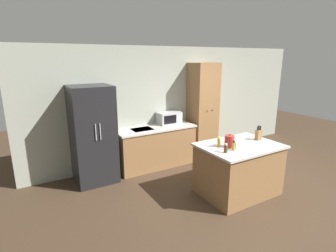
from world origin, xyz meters
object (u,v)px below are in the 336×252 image
object	(u,v)px
spice_bottle_amber_oil	(226,148)
refrigerator	(93,135)
kettle	(229,141)
microwave	(169,118)
spice_bottle_short_red	(219,142)
spice_bottle_tall_dark	(234,146)
pantry_cabinet	(203,110)
spice_bottle_green_herb	(235,145)
knife_block	(259,135)

from	to	relation	value
spice_bottle_amber_oil	refrigerator	bearing A→B (deg)	129.05
refrigerator	kettle	xyz separation A→B (m)	(1.81, -1.76, 0.07)
microwave	spice_bottle_short_red	distance (m)	1.86
spice_bottle_tall_dark	kettle	distance (m)	0.18
refrigerator	pantry_cabinet	size ratio (longest dim) A/B	0.83
refrigerator	spice_bottle_short_red	distance (m)	2.36
pantry_cabinet	spice_bottle_short_red	size ratio (longest dim) A/B	12.58
microwave	spice_bottle_short_red	bearing A→B (deg)	-93.99
microwave	kettle	distance (m)	1.94
spice_bottle_green_herb	kettle	world-z (taller)	kettle
spice_bottle_short_red	kettle	size ratio (longest dim) A/B	0.80
pantry_cabinet	microwave	bearing A→B (deg)	174.69
microwave	knife_block	world-z (taller)	knife_block
pantry_cabinet	microwave	xyz separation A→B (m)	(-0.89, 0.08, -0.10)
knife_block	spice_bottle_green_herb	distance (m)	0.75
spice_bottle_short_red	spice_bottle_tall_dark	bearing A→B (deg)	-69.92
spice_bottle_green_herb	pantry_cabinet	bearing A→B (deg)	66.25
refrigerator	spice_bottle_short_red	bearing A→B (deg)	-45.36
knife_block	refrigerator	bearing A→B (deg)	145.51
spice_bottle_tall_dark	refrigerator	bearing A→B (deg)	132.20
knife_block	kettle	distance (m)	0.73
spice_bottle_tall_dark	spice_bottle_amber_oil	xyz separation A→B (m)	(-0.17, -0.01, -0.01)
pantry_cabinet	kettle	bearing A→B (deg)	-115.06
refrigerator	knife_block	bearing A→B (deg)	-34.49
microwave	spice_bottle_amber_oil	xyz separation A→B (m)	(-0.21, -2.12, -0.05)
spice_bottle_short_red	knife_block	bearing A→B (deg)	-4.22
knife_block	spice_bottle_green_herb	xyz separation A→B (m)	(-0.73, -0.16, -0.03)
spice_bottle_green_herb	microwave	bearing A→B (deg)	90.43
pantry_cabinet	spice_bottle_tall_dark	xyz separation A→B (m)	(-0.93, -2.02, -0.14)
pantry_cabinet	spice_bottle_tall_dark	distance (m)	2.23
pantry_cabinet	microwave	world-z (taller)	pantry_cabinet
knife_block	spice_bottle_tall_dark	distance (m)	0.81
spice_bottle_amber_oil	kettle	xyz separation A→B (m)	(0.24, 0.18, 0.03)
knife_block	spice_bottle_green_herb	size ratio (longest dim) A/B	1.92
spice_bottle_amber_oil	spice_bottle_green_herb	size ratio (longest dim) A/B	1.03
refrigerator	spice_bottle_tall_dark	distance (m)	2.60
refrigerator	pantry_cabinet	xyz separation A→B (m)	(2.68, 0.09, 0.19)
refrigerator	microwave	world-z (taller)	refrigerator
pantry_cabinet	spice_bottle_short_red	bearing A→B (deg)	-119.97
microwave	spice_bottle_tall_dark	bearing A→B (deg)	-91.03
pantry_cabinet	kettle	distance (m)	2.05
spice_bottle_amber_oil	microwave	bearing A→B (deg)	84.27
microwave	spice_bottle_green_herb	world-z (taller)	microwave
spice_bottle_short_red	spice_bottle_green_herb	size ratio (longest dim) A/B	1.25
spice_bottle_tall_dark	spice_bottle_short_red	xyz separation A→B (m)	(-0.09, 0.25, 0.01)
refrigerator	spice_bottle_tall_dark	size ratio (longest dim) A/B	11.35
pantry_cabinet	kettle	world-z (taller)	pantry_cabinet
kettle	microwave	bearing A→B (deg)	90.71
spice_bottle_tall_dark	knife_block	bearing A→B (deg)	13.25
knife_block	spice_bottle_amber_oil	size ratio (longest dim) A/B	1.86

